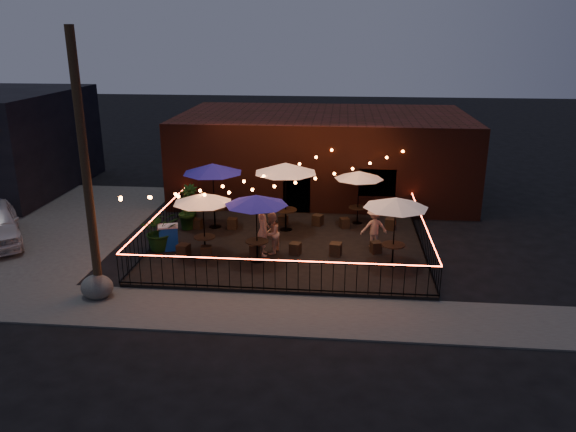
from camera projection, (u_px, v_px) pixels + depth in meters
The scene contains 37 objects.
ground at pixel (282, 269), 19.36m from camera, with size 110.00×110.00×0.00m, color black.
patio at pixel (288, 246), 21.23m from camera, with size 10.00×8.00×0.15m, color black.
sidewalk at pixel (270, 314), 16.28m from camera, with size 18.00×2.50×0.05m, color #454340.
parking_lot at pixel (16, 221), 24.24m from camera, with size 11.00×12.00×0.02m, color #454340.
brick_building at pixel (323, 154), 28.09m from camera, with size 14.00×8.00×4.00m.
utility_pole at pixel (86, 171), 16.15m from camera, with size 0.26×0.26×8.00m, color #372616.
fence_front at pixel (275, 276), 17.26m from camera, with size 10.00×0.04×1.04m.
fence_left at pixel (158, 228), 21.50m from camera, with size 0.04×8.00×1.04m.
fence_right at pixel (423, 236), 20.58m from camera, with size 0.04×8.00×1.04m.
festoon_lights at pixel (259, 186), 20.27m from camera, with size 10.02×8.72×1.32m.
cafe_table_0 at pixel (203, 199), 19.52m from camera, with size 2.53×2.53×2.32m.
cafe_table_1 at pixel (213, 169), 22.35m from camera, with size 2.96×2.96×2.68m.
cafe_table_2 at pixel (256, 201), 19.01m from camera, with size 2.21×2.21×2.41m.
cafe_table_3 at pixel (286, 169), 22.00m from camera, with size 3.11×3.11×2.79m.
cafe_table_4 at pixel (396, 203), 18.68m from camera, with size 2.42×2.42×2.43m.
cafe_table_5 at pixel (359, 176), 22.96m from camera, with size 2.26×2.26×2.25m.
bistro_chair_0 at pixel (183, 251), 19.99m from camera, with size 0.40×0.40×0.47m, color black.
bistro_chair_1 at pixel (206, 252), 19.91m from camera, with size 0.37×0.37×0.43m, color black.
bistro_chair_2 at pixel (198, 224), 22.89m from camera, with size 0.35×0.35×0.41m, color black.
bistro_chair_3 at pixel (232, 224), 22.85m from camera, with size 0.37×0.37×0.44m, color black.
bistro_chair_4 at pixel (255, 250), 20.02m from camera, with size 0.40×0.40×0.48m, color black.
bistro_chair_5 at pixel (295, 249), 20.21m from camera, with size 0.37×0.37×0.44m, color black.
bistro_chair_6 at pixel (283, 220), 23.30m from camera, with size 0.34×0.34×0.40m, color black.
bistro_chair_7 at pixel (318, 220), 23.26m from camera, with size 0.38×0.38×0.45m, color black.
bistro_chair_8 at pixel (336, 249), 20.11m from camera, with size 0.40×0.40×0.47m, color black.
bistro_chair_9 at pixel (376, 247), 20.37m from camera, with size 0.36×0.36×0.42m, color black.
bistro_chair_10 at pixel (344, 223), 22.99m from camera, with size 0.34×0.34×0.41m, color black.
bistro_chair_11 at pixel (390, 224), 22.77m from camera, with size 0.39×0.39×0.46m, color black.
patron_a at pixel (263, 230), 19.96m from camera, with size 0.69×0.46×1.90m, color tan.
patron_b at pixel (272, 233), 20.17m from camera, with size 0.74×0.58×1.53m, color #D1AC85.
patron_c at pixel (374, 228), 20.75m from camera, with size 0.99×0.57×1.53m, color tan.
potted_shrub_a at pixel (160, 230), 20.50m from camera, with size 1.35×1.17×1.50m, color #0E3A0F.
potted_shrub_b at pixel (188, 212), 22.60m from camera, with size 0.83×0.67×1.52m, color #10380C.
potted_shrub_c at pixel (189, 201), 24.27m from camera, with size 0.78×0.78×1.40m, color #0C350A.
cooler at pixel (169, 237), 20.58m from camera, with size 0.83×0.70×0.94m.
boulder at pixel (97, 287), 17.18m from camera, with size 0.94×0.80×0.74m, color #4E4D48.
car_silver at pixel (10, 187), 26.67m from camera, with size 1.71×4.89×1.61m, color gray.
Camera 1 is at (1.93, -17.71, 7.80)m, focal length 35.00 mm.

